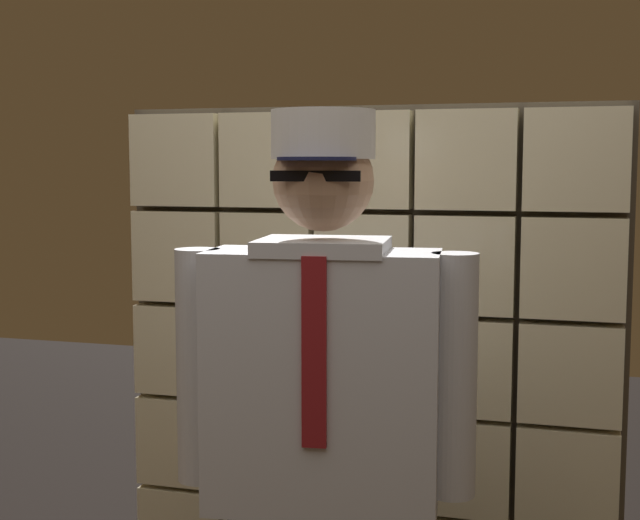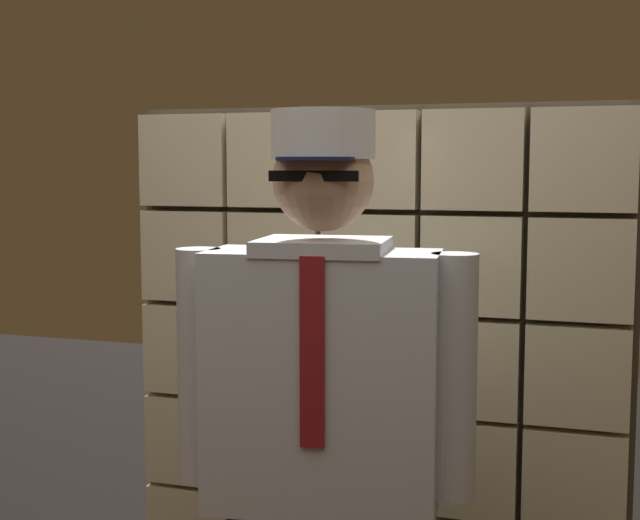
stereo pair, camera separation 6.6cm
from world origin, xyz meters
The scene contains 2 objects.
glass_block_wall centered at (0.00, 1.23, 0.93)m, with size 1.59×0.10×1.90m.
standing_person centered at (0.06, 0.54, 0.95)m, with size 0.73×0.34×1.82m.
Camera 1 is at (0.63, -1.46, 1.70)m, focal length 50.16 mm.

